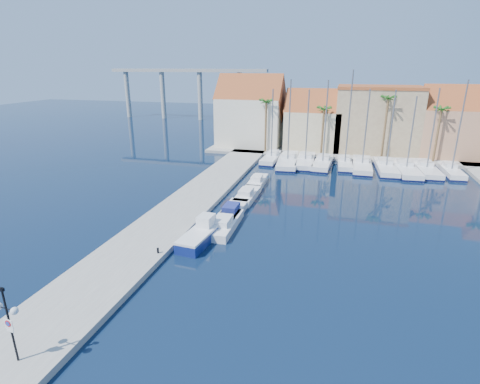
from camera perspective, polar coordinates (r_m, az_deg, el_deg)
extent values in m
plane|color=black|center=(29.29, -1.66, -12.88)|extent=(260.00, 260.00, 0.00)
cube|color=gray|center=(43.48, -7.80, -1.78)|extent=(6.00, 77.00, 0.50)
cube|color=gray|center=(73.42, 17.22, 6.01)|extent=(54.00, 16.00, 0.50)
cylinder|color=black|center=(23.48, -31.62, -16.90)|extent=(0.11, 0.11, 4.47)
cylinder|color=black|center=(23.16, -32.51, -14.62)|extent=(0.56, 0.10, 0.06)
cylinder|color=black|center=(22.76, -31.60, -15.04)|extent=(0.56, 0.10, 0.06)
sphere|color=white|center=(22.56, -31.14, -15.26)|extent=(0.40, 0.40, 0.40)
cube|color=black|center=(22.42, -32.56, -12.41)|extent=(0.26, 0.15, 0.18)
cube|color=white|center=(23.39, -31.80, -16.75)|extent=(0.56, 0.08, 0.56)
cylinder|color=red|center=(23.35, -31.88, -16.67)|extent=(0.38, 0.05, 0.38)
cylinder|color=#1933A5|center=(23.34, -31.90, -16.68)|extent=(0.27, 0.03, 0.27)
cube|color=white|center=(23.60, -31.63, -17.54)|extent=(0.45, 0.07, 0.16)
cylinder|color=black|center=(32.25, -12.40, -8.70)|extent=(0.19, 0.19, 0.46)
cube|color=navy|center=(34.61, -6.01, -6.86)|extent=(2.59, 6.29, 0.92)
cube|color=white|center=(34.37, -6.05, -6.02)|extent=(2.59, 6.29, 0.20)
cube|color=white|center=(35.15, -5.19, -4.41)|extent=(1.47, 1.75, 1.12)
cube|color=white|center=(37.22, -2.35, -4.97)|extent=(2.39, 6.99, 0.80)
cube|color=white|center=(36.34, -2.68, -4.38)|extent=(1.61, 2.47, 0.60)
cube|color=white|center=(40.46, -1.10, -2.96)|extent=(2.09, 6.41, 0.80)
cube|color=navy|center=(39.64, -1.36, -2.35)|extent=(1.45, 2.25, 0.60)
cube|color=white|center=(45.34, 1.14, -0.53)|extent=(2.08, 6.37, 0.80)
cube|color=white|center=(44.53, 0.94, 0.06)|extent=(1.44, 2.24, 0.60)
cube|color=white|center=(50.74, 2.70, 1.57)|extent=(2.03, 5.95, 0.80)
cube|color=white|center=(49.99, 2.58, 2.14)|extent=(1.37, 2.10, 0.60)
cube|color=white|center=(63.51, 4.87, 5.13)|extent=(2.59, 8.70, 1.00)
cube|color=#0B113B|center=(63.59, 4.86, 4.85)|extent=(2.65, 8.76, 0.28)
cube|color=white|center=(64.15, 5.07, 6.00)|extent=(1.67, 2.65, 0.60)
cylinder|color=slate|center=(61.98, 4.93, 10.37)|extent=(0.20, 0.20, 10.85)
cube|color=white|center=(62.04, 7.30, 4.72)|extent=(3.96, 11.75, 1.00)
cube|color=#0B113B|center=(62.12, 7.29, 4.43)|extent=(4.03, 11.81, 0.28)
cube|color=white|center=(62.98, 7.40, 5.68)|extent=(2.38, 3.63, 0.60)
cylinder|color=slate|center=(60.22, 7.53, 10.78)|extent=(0.20, 0.20, 12.38)
cube|color=white|center=(62.24, 9.94, 4.64)|extent=(3.08, 10.33, 1.00)
cube|color=#0B113B|center=(62.32, 9.93, 4.35)|extent=(3.15, 10.40, 0.28)
cube|color=white|center=(63.05, 10.04, 5.56)|extent=(1.99, 3.14, 0.60)
cylinder|color=slate|center=(60.59, 10.23, 9.98)|extent=(0.20, 0.20, 10.88)
cube|color=white|center=(61.55, 12.51, 4.31)|extent=(3.06, 9.83, 1.00)
cube|color=#0B113B|center=(61.62, 12.49, 4.02)|extent=(3.12, 9.89, 0.28)
cube|color=white|center=(62.30, 12.67, 5.23)|extent=(1.92, 3.00, 0.60)
cylinder|color=slate|center=(59.81, 12.91, 10.40)|extent=(0.20, 0.20, 12.33)
cube|color=white|center=(61.89, 15.65, 4.14)|extent=(2.53, 8.27, 1.00)
cube|color=#0B113B|center=(61.96, 15.63, 3.85)|extent=(2.59, 8.33, 0.28)
cube|color=white|center=(62.49, 15.69, 5.03)|extent=(1.61, 2.52, 0.60)
cylinder|color=slate|center=(60.14, 16.29, 10.87)|extent=(0.20, 0.20, 13.80)
cube|color=white|center=(61.75, 18.08, 3.87)|extent=(2.78, 10.48, 1.00)
cube|color=#0B113B|center=(61.83, 18.05, 3.59)|extent=(2.84, 10.54, 0.28)
cube|color=white|center=(62.58, 18.13, 4.81)|extent=(1.92, 3.15, 0.60)
cylinder|color=slate|center=(60.06, 18.68, 9.35)|extent=(0.20, 0.20, 11.14)
cube|color=white|center=(61.75, 21.30, 3.51)|extent=(3.16, 10.47, 1.00)
cube|color=#0B113B|center=(61.83, 21.27, 3.23)|extent=(3.22, 10.54, 0.28)
cube|color=white|center=(62.56, 21.27, 4.46)|extent=(2.02, 3.19, 0.60)
cylinder|color=slate|center=(60.07, 22.05, 8.95)|extent=(0.20, 0.20, 11.10)
cube|color=white|center=(61.92, 23.90, 3.22)|extent=(3.59, 11.09, 1.00)
cube|color=#0B113B|center=(62.00, 23.86, 2.93)|extent=(3.65, 11.15, 0.28)
cube|color=white|center=(62.77, 23.80, 4.18)|extent=(2.21, 3.40, 0.60)
cylinder|color=slate|center=(60.29, 24.70, 8.24)|extent=(0.20, 0.20, 10.27)
cube|color=white|center=(63.09, 26.43, 3.13)|extent=(3.22, 10.39, 1.00)
cube|color=#0B113B|center=(63.17, 26.39, 2.85)|extent=(3.29, 10.45, 0.28)
cube|color=white|center=(63.88, 26.33, 4.06)|extent=(2.03, 3.17, 0.60)
cylinder|color=slate|center=(61.44, 27.37, 8.56)|extent=(0.20, 0.20, 11.39)
cube|color=white|center=(63.60, 29.41, 2.77)|extent=(2.46, 8.50, 1.00)
cube|color=#0B113B|center=(63.68, 29.36, 2.50)|extent=(2.52, 8.56, 0.28)
cube|color=white|center=(64.21, 29.34, 3.66)|extent=(1.61, 2.58, 0.60)
cylinder|color=slate|center=(61.97, 30.50, 8.69)|extent=(0.20, 0.20, 12.54)
cube|color=beige|center=(73.66, 1.65, 10.64)|extent=(12.00, 9.00, 9.00)
cube|color=brown|center=(73.16, 1.68, 14.13)|extent=(12.30, 9.00, 9.00)
cube|color=#C5B68B|center=(71.92, 11.08, 9.30)|extent=(10.00, 8.00, 7.00)
cube|color=brown|center=(71.45, 11.26, 12.06)|extent=(10.30, 8.00, 8.00)
cube|color=#A08362|center=(72.63, 20.06, 10.22)|extent=(14.00, 10.00, 11.00)
cube|color=brown|center=(72.11, 20.58, 14.72)|extent=(14.20, 10.20, 0.50)
cube|color=tan|center=(73.75, 29.35, 7.89)|extent=(10.00, 8.00, 8.00)
cube|color=brown|center=(73.27, 29.85, 10.95)|extent=(10.30, 8.00, 8.00)
cylinder|color=brown|center=(67.96, 3.94, 9.92)|extent=(0.36, 0.36, 9.00)
sphere|color=#225C1A|center=(67.44, 4.02, 13.57)|extent=(2.60, 2.60, 2.60)
cylinder|color=brown|center=(66.79, 12.46, 8.94)|extent=(0.36, 0.36, 8.00)
sphere|color=#225C1A|center=(66.27, 12.70, 12.22)|extent=(2.60, 2.60, 2.60)
cylinder|color=brown|center=(66.86, 21.19, 9.01)|extent=(0.36, 0.36, 10.00)
sphere|color=#225C1A|center=(66.32, 21.69, 13.13)|extent=(2.60, 2.60, 2.60)
cylinder|color=brown|center=(68.23, 27.84, 7.64)|extent=(0.36, 0.36, 8.50)
sphere|color=#225C1A|center=(67.71, 28.37, 11.03)|extent=(2.60, 2.60, 2.60)
cube|color=#9E9E99|center=(115.17, -8.17, 17.87)|extent=(48.00, 2.20, 0.90)
cylinder|color=#9E9E99|center=(124.69, -16.75, 14.12)|extent=(1.40, 1.40, 14.00)
cylinder|color=#9E9E99|center=(118.84, -11.66, 14.32)|extent=(1.40, 1.40, 14.00)
cylinder|color=#9E9E99|center=(113.94, -6.09, 14.41)|extent=(1.40, 1.40, 14.00)
cylinder|color=#9E9E99|center=(110.15, -0.08, 14.37)|extent=(1.40, 1.40, 14.00)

